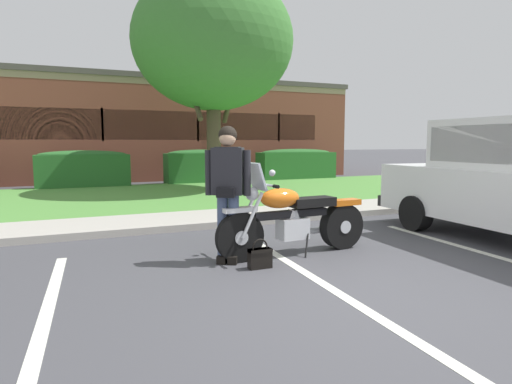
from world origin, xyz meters
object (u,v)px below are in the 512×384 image
at_px(shade_tree, 213,42).
at_px(hedge_right, 296,164).
at_px(motorcycle, 299,218).
at_px(hedge_center_right, 200,166).
at_px(rider_person, 228,184).
at_px(brick_building, 93,131).
at_px(handbag, 260,256).
at_px(hedge_center_left, 83,168).

height_order(shade_tree, hedge_right, shade_tree).
distance_m(motorcycle, hedge_right, 11.95).
xyz_separation_m(hedge_center_right, hedge_right, (4.00, 0.00, 0.00)).
bearing_deg(rider_person, brick_building, 91.50).
distance_m(handbag, hedge_center_right, 11.17).
bearing_deg(handbag, hedge_center_left, 97.71).
distance_m(rider_person, hedge_right, 12.47).
bearing_deg(hedge_center_left, handbag, -82.29).
relative_size(handbag, hedge_center_left, 0.12).
height_order(rider_person, hedge_right, rider_person).
distance_m(rider_person, handbag, 0.97).
xyz_separation_m(shade_tree, brick_building, (-2.84, 9.42, -2.40)).
bearing_deg(hedge_center_right, rider_person, -104.92).
bearing_deg(rider_person, handbag, -58.11).
relative_size(motorcycle, handbag, 6.23).
xyz_separation_m(handbag, hedge_right, (6.54, 10.86, 0.51)).
relative_size(hedge_center_left, brick_building, 0.14).
height_order(rider_person, hedge_center_right, rider_person).
relative_size(rider_person, handbag, 4.74).
bearing_deg(hedge_right, handbag, -121.04).
bearing_deg(motorcycle, handbag, -151.71).
bearing_deg(brick_building, handbag, -87.71).
distance_m(handbag, brick_building, 17.63).
bearing_deg(motorcycle, rider_person, -179.88).
distance_m(motorcycle, handbag, 0.93).
bearing_deg(rider_person, hedge_right, 56.99).
bearing_deg(hedge_right, hedge_center_left, -180.00).
xyz_separation_m(rider_person, hedge_right, (6.79, 10.46, -0.34)).
xyz_separation_m(hedge_center_right, brick_building, (-3.24, 6.65, 1.40)).
relative_size(rider_person, brick_building, 0.08).
bearing_deg(motorcycle, hedge_right, 61.07).
bearing_deg(brick_building, hedge_right, -42.58).
relative_size(rider_person, shade_tree, 0.26).
bearing_deg(handbag, hedge_center_right, 76.87).
height_order(motorcycle, hedge_right, motorcycle).
bearing_deg(shade_tree, handbag, -104.79).
height_order(hedge_right, brick_building, brick_building).
xyz_separation_m(motorcycle, shade_tree, (1.38, 7.69, 3.97)).
relative_size(rider_person, hedge_center_right, 0.67).
relative_size(handbag, hedge_right, 0.11).
height_order(motorcycle, hedge_center_right, motorcycle).
distance_m(handbag, shade_tree, 9.42).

